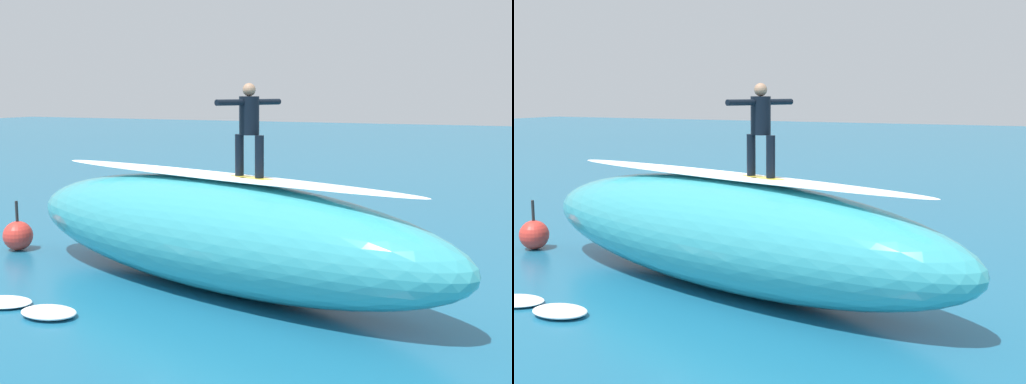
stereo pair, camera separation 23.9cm
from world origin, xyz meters
TOP-DOWN VIEW (x-y plane):
  - ground_plane at (0.00, 0.00)m, footprint 120.00×120.00m
  - wave_crest at (-0.59, 1.75)m, footprint 9.98×4.89m
  - wave_foam_lip at (-0.59, 1.75)m, footprint 8.17×3.04m
  - surfboard_riding at (-1.40, 1.98)m, footprint 2.09×1.14m
  - surfer_riding at (-1.40, 1.98)m, footprint 0.59×1.41m
  - surfboard_paddling at (0.38, -2.46)m, footprint 2.14×0.59m
  - surfer_paddling at (0.24, -2.46)m, footprint 1.80×0.32m
  - buoy_marker at (4.66, 1.00)m, footprint 0.64×0.64m
  - foam_patch_near at (1.69, -1.81)m, footprint 0.93×0.83m
  - foam_patch_mid at (0.95, 4.28)m, footprint 0.95×0.68m
  - foam_patch_far at (2.03, 4.13)m, footprint 1.09×0.84m

SIDE VIEW (x-z plane):
  - ground_plane at x=0.00m, z-range 0.00..0.00m
  - surfboard_paddling at x=0.38m, z-range 0.00..0.08m
  - foam_patch_far at x=2.03m, z-range 0.00..0.10m
  - foam_patch_near at x=1.69m, z-range 0.00..0.11m
  - foam_patch_mid at x=0.95m, z-range 0.00..0.14m
  - surfer_paddling at x=0.24m, z-range 0.06..0.39m
  - buoy_marker at x=4.66m, z-range -0.22..0.87m
  - wave_crest at x=-0.59m, z-range 0.00..1.96m
  - wave_foam_lip at x=-0.59m, z-range 1.96..2.04m
  - surfboard_riding at x=-1.40m, z-range 1.96..2.04m
  - surfer_riding at x=-1.40m, z-range 2.17..3.71m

